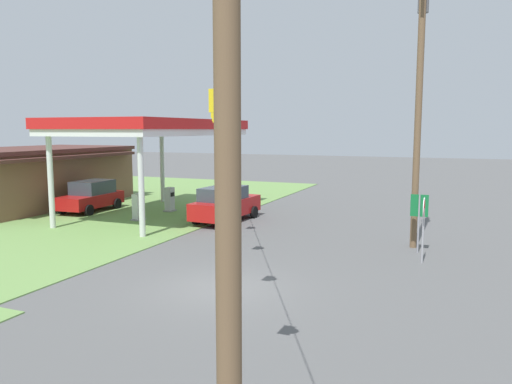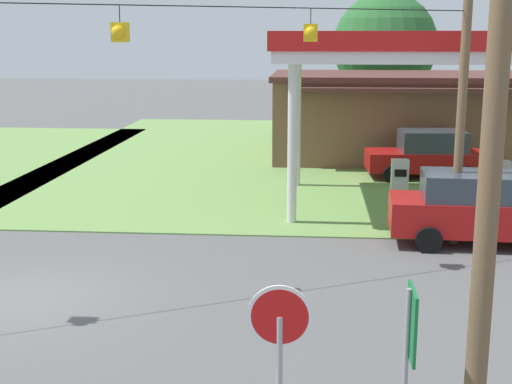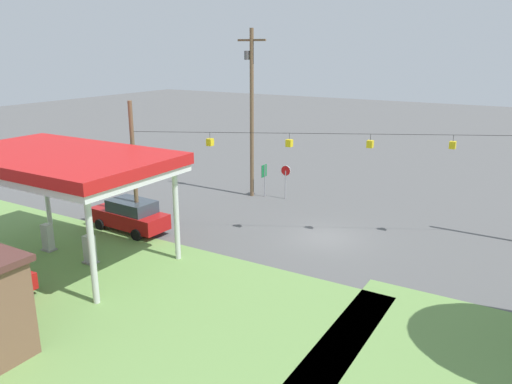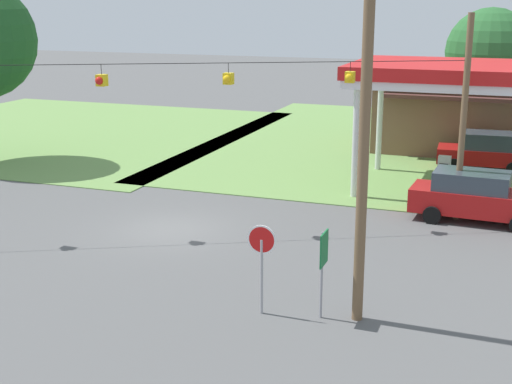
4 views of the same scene
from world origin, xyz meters
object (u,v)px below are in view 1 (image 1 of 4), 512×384
(fuel_pump_far, at_px, (170,200))
(stop_sign_roadside, at_px, (424,216))
(car_at_pumps_front, at_px, (225,204))
(utility_pole_main, at_px, (419,91))
(route_sign, at_px, (419,211))
(gas_station_canopy, at_px, (153,128))
(gas_station_store, at_px, (30,177))
(car_at_pumps_rear, at_px, (91,196))
(fuel_pump_near, at_px, (138,208))

(fuel_pump_far, distance_m, stop_sign_roadside, 16.51)
(car_at_pumps_front, xyz_separation_m, utility_pole_main, (-2.34, -10.07, 5.59))
(stop_sign_roadside, distance_m, route_sign, 1.63)
(gas_station_canopy, xyz_separation_m, gas_station_store, (0.18, 9.72, -3.16))
(car_at_pumps_front, height_order, car_at_pumps_rear, car_at_pumps_front)
(stop_sign_roadside, height_order, route_sign, stop_sign_roadside)
(route_sign, distance_m, utility_pole_main, 4.96)
(fuel_pump_near, xyz_separation_m, car_at_pumps_front, (1.66, -4.55, 0.28))
(stop_sign_roadside, bearing_deg, utility_pole_main, -168.00)
(car_at_pumps_front, distance_m, stop_sign_roadside, 11.71)
(route_sign, bearing_deg, gas_station_store, 82.12)
(gas_station_store, height_order, fuel_pump_far, gas_station_store)
(fuel_pump_far, bearing_deg, gas_station_canopy, 179.94)
(fuel_pump_near, xyz_separation_m, stop_sign_roadside, (-3.21, -15.16, 1.10))
(gas_station_store, height_order, car_at_pumps_rear, gas_station_store)
(stop_sign_roadside, distance_m, utility_pole_main, 5.43)
(car_at_pumps_rear, bearing_deg, gas_station_canopy, 87.41)
(gas_station_store, height_order, car_at_pumps_front, gas_station_store)
(car_at_pumps_rear, bearing_deg, route_sign, 77.50)
(gas_station_store, bearing_deg, fuel_pump_near, -100.46)
(car_at_pumps_rear, bearing_deg, fuel_pump_far, 106.92)
(gas_station_canopy, xyz_separation_m, stop_sign_roadside, (-4.84, -15.16, -3.26))
(fuel_pump_far, relative_size, route_sign, 0.63)
(car_at_pumps_front, height_order, utility_pole_main, utility_pole_main)
(fuel_pump_far, bearing_deg, car_at_pumps_rear, 110.11)
(route_sign, bearing_deg, stop_sign_roadside, -170.05)
(route_sign, bearing_deg, car_at_pumps_rear, 80.70)
(fuel_pump_far, bearing_deg, fuel_pump_near, 180.00)
(car_at_pumps_front, bearing_deg, route_sign, -104.61)
(gas_station_canopy, relative_size, gas_station_store, 0.89)
(fuel_pump_far, xyz_separation_m, car_at_pumps_front, (-1.58, -4.55, 0.28))
(gas_station_store, xyz_separation_m, stop_sign_roadside, (-5.01, -24.88, -0.11))
(car_at_pumps_front, relative_size, utility_pole_main, 0.43)
(fuel_pump_far, distance_m, route_sign, 15.68)
(car_at_pumps_front, distance_m, car_at_pumps_rear, 9.11)
(car_at_pumps_front, distance_m, route_sign, 10.86)
(car_at_pumps_front, height_order, stop_sign_roadside, stop_sign_roadside)
(car_at_pumps_rear, relative_size, utility_pole_main, 0.38)
(stop_sign_roadside, bearing_deg, fuel_pump_far, -113.07)
(fuel_pump_near, bearing_deg, utility_pole_main, -92.64)
(stop_sign_roadside, xyz_separation_m, route_sign, (1.60, 0.28, -0.10))
(car_at_pumps_rear, bearing_deg, utility_pole_main, 80.12)
(route_sign, height_order, utility_pole_main, utility_pole_main)
(fuel_pump_near, xyz_separation_m, route_sign, (-1.61, -14.88, 1.00))
(stop_sign_roadside, bearing_deg, fuel_pump_near, -101.97)
(route_sign, bearing_deg, gas_station_canopy, 77.75)
(gas_station_canopy, height_order, stop_sign_roadside, gas_station_canopy)
(car_at_pumps_front, bearing_deg, gas_station_store, 92.43)
(fuel_pump_near, height_order, route_sign, route_sign)
(route_sign, bearing_deg, utility_pole_main, 15.44)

